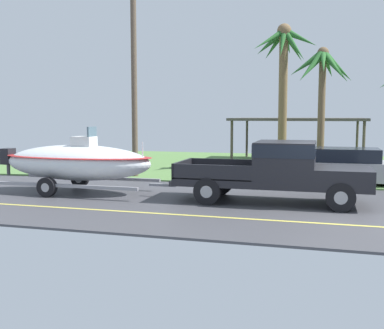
% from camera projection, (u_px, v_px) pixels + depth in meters
% --- Properties ---
extents(ground, '(36.00, 22.00, 0.11)m').
position_uv_depth(ground, '(330.00, 174.00, 21.05)').
color(ground, '#424247').
extents(pickup_truck_towing, '(5.93, 2.08, 1.85)m').
position_uv_depth(pickup_truck_towing, '(284.00, 169.00, 13.96)').
color(pickup_truck_towing, black).
rests_on(pickup_truck_towing, ground).
extents(boat_on_trailer, '(6.44, 2.34, 2.25)m').
position_uv_depth(boat_on_trailer, '(77.00, 162.00, 15.84)').
color(boat_on_trailer, gray).
rests_on(boat_on_trailer, ground).
extents(parked_sedan_near, '(4.71, 1.88, 1.38)m').
position_uv_depth(parked_sedan_near, '(347.00, 167.00, 17.81)').
color(parked_sedan_near, '#99999E').
rests_on(parked_sedan_near, ground).
extents(carport_awning, '(6.99, 5.40, 2.48)m').
position_uv_depth(carport_awning, '(298.00, 120.00, 25.73)').
color(carport_awning, '#4C4238').
rests_on(carport_awning, ground).
extents(palm_tree_near_left, '(2.95, 2.86, 6.84)m').
position_uv_depth(palm_tree_near_left, '(284.00, 63.00, 21.76)').
color(palm_tree_near_left, brown).
rests_on(palm_tree_near_left, ground).
extents(palm_tree_near_right, '(2.88, 3.40, 5.51)m').
position_uv_depth(palm_tree_near_right, '(322.00, 74.00, 19.94)').
color(palm_tree_near_right, brown).
rests_on(palm_tree_near_right, ground).
extents(utility_pole, '(0.24, 1.80, 8.87)m').
position_uv_depth(utility_pole, '(134.00, 68.00, 19.42)').
color(utility_pole, brown).
rests_on(utility_pole, ground).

